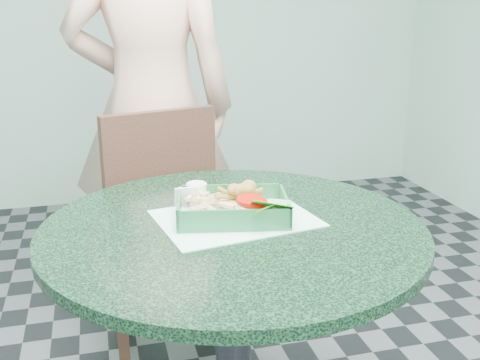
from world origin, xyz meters
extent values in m
cylinder|color=#303038|center=(0.00, 0.00, 0.38)|extent=(0.10, 0.10, 0.70)
cylinder|color=#264838|center=(0.00, 0.00, 0.73)|extent=(0.97, 0.97, 0.03)
cube|color=#432312|center=(-0.09, 0.55, 0.45)|extent=(0.45, 0.45, 0.04)
cube|color=#432312|center=(-0.09, 0.75, 0.70)|extent=(0.45, 0.04, 0.46)
cube|color=#432312|center=(-0.28, 0.36, 0.21)|extent=(0.04, 0.04, 0.43)
cube|color=#432312|center=(0.10, 0.36, 0.21)|extent=(0.04, 0.04, 0.43)
cube|color=#432312|center=(-0.28, 0.74, 0.21)|extent=(0.04, 0.04, 0.43)
cube|color=#432312|center=(0.10, 0.74, 0.21)|extent=(0.04, 0.04, 0.43)
imported|color=#D5A28B|center=(-0.10, 0.93, 1.11)|extent=(0.90, 0.68, 2.22)
cube|color=#AEF1DF|center=(0.02, 0.03, 0.75)|extent=(0.43, 0.35, 0.00)
cube|color=#1F6535|center=(0.01, 0.04, 0.76)|extent=(0.28, 0.21, 0.01)
cube|color=white|center=(0.01, 0.04, 0.76)|extent=(0.27, 0.19, 0.00)
cube|color=#1F6535|center=(0.01, 0.14, 0.79)|extent=(0.28, 0.01, 0.05)
cube|color=#1F6535|center=(0.01, -0.06, 0.79)|extent=(0.28, 0.01, 0.05)
cube|color=#1F6535|center=(0.15, 0.04, 0.79)|extent=(0.01, 0.21, 0.05)
cube|color=#1F6535|center=(-0.13, 0.04, 0.79)|extent=(0.01, 0.21, 0.05)
cylinder|color=tan|center=(0.04, 0.09, 0.78)|extent=(0.12, 0.12, 0.02)
cylinder|color=white|center=(-0.08, 0.14, 0.80)|extent=(0.06, 0.06, 0.03)
cylinder|color=white|center=(-0.08, 0.14, 0.81)|extent=(0.05, 0.05, 0.00)
cylinder|color=silver|center=(0.06, 0.01, 0.78)|extent=(0.09, 0.09, 0.03)
torus|color=silver|center=(0.06, 0.01, 0.80)|extent=(0.08, 0.08, 0.01)
cylinder|color=#B41003|center=(0.06, 0.01, 0.81)|extent=(0.07, 0.07, 0.01)
camera|label=1|loc=(-0.32, -1.28, 1.30)|focal=42.00mm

